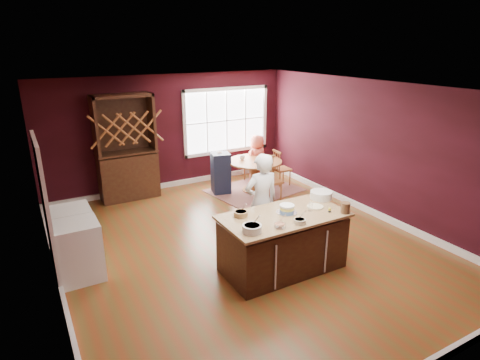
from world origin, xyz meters
name	(u,v)px	position (x,y,z in m)	size (l,w,h in m)	color
room_shell	(243,171)	(0.00, 0.00, 1.35)	(7.00, 7.00, 7.00)	brown
window	(226,121)	(1.50, 3.47, 1.50)	(2.36, 0.10, 1.66)	white
doorway	(47,212)	(-2.97, 0.60, 1.02)	(0.08, 1.26, 2.13)	white
kitchen_island	(283,243)	(0.14, -0.99, 0.44)	(1.92, 1.00, 0.92)	black
dining_table	(255,169)	(1.59, 2.22, 0.53)	(1.27, 1.27, 0.75)	brown
baker	(261,202)	(0.22, -0.23, 0.84)	(0.62, 0.40, 1.68)	silver
layer_cake	(287,209)	(0.23, -0.95, 0.98)	(0.32, 0.32, 0.13)	white
bowl_blue	(252,228)	(-0.57, -1.25, 0.97)	(0.27, 0.27, 0.10)	white
bowl_yellow	(241,214)	(-0.45, -0.72, 0.96)	(0.21, 0.21, 0.08)	#A28143
bowl_pink	(280,225)	(-0.16, -1.32, 0.95)	(0.17, 0.17, 0.06)	silver
bowl_olive	(300,221)	(0.17, -1.35, 0.95)	(0.18, 0.18, 0.07)	#CAB293
drinking_glass	(311,207)	(0.58, -1.08, 0.99)	(0.07, 0.07, 0.14)	silver
dinner_plate	(315,207)	(0.75, -0.99, 0.93)	(0.26, 0.26, 0.02)	#F5E6AC
white_tub	(321,195)	(1.07, -0.75, 0.98)	(0.36, 0.36, 0.12)	white
stoneware_crock	(345,208)	(1.00, -1.39, 1.00)	(0.14, 0.14, 0.17)	brown
toy_figurine	(330,210)	(0.81, -1.26, 0.96)	(0.04, 0.04, 0.07)	yellow
rug	(255,190)	(1.59, 2.22, 0.01)	(2.01, 1.55, 0.01)	brown
chair_east	(282,167)	(2.39, 2.24, 0.46)	(0.38, 0.36, 0.91)	brown
chair_south	(271,179)	(1.56, 1.47, 0.51)	(0.43, 0.41, 1.02)	brown
chair_north	(253,161)	(1.97, 2.93, 0.49)	(0.41, 0.39, 0.99)	#9B6523
seated_woman	(257,159)	(1.94, 2.67, 0.62)	(0.61, 0.39, 1.24)	#D65947
high_chair	(221,172)	(0.83, 2.50, 0.50)	(0.41, 0.41, 1.00)	#1A2139
toddler	(220,159)	(0.84, 2.57, 0.81)	(0.18, 0.14, 0.26)	#8CA5BF
table_plate	(268,160)	(1.87, 2.08, 0.76)	(0.20, 0.20, 0.01)	beige
table_cup	(242,158)	(1.37, 2.43, 0.80)	(0.13, 0.13, 0.10)	white
hutch	(126,148)	(-1.13, 3.22, 1.17)	(1.28, 0.53, 2.34)	black
washer	(79,251)	(-2.64, 0.28, 0.45)	(0.62, 0.60, 0.90)	white
dryer	(73,234)	(-2.64, 0.92, 0.44)	(0.61, 0.59, 0.89)	silver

